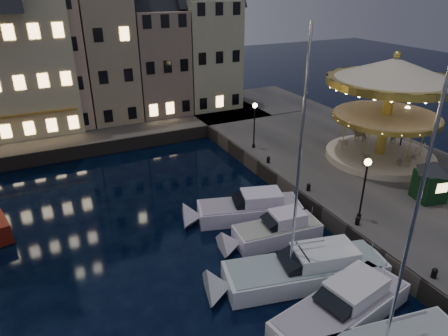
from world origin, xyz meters
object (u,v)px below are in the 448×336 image
motorboat_d (271,233)px  carousel (391,91)px  streetlamp_c (254,119)px  streetlamp_b (365,180)px  streetlamp_d (405,122)px  motorboat_e (243,210)px  bollard_a (434,273)px  motorboat_b (336,313)px  bollard_c (309,187)px  bollard_b (358,220)px  bollard_d (268,159)px  motorboat_c (298,271)px  ticket_kiosk (433,174)px

motorboat_d → carousel: carousel is taller
streetlamp_c → streetlamp_b: bearing=-90.0°
streetlamp_d → carousel: bearing=-170.8°
motorboat_e → bollard_a: bearing=-65.7°
motorboat_b → carousel: size_ratio=0.86×
motorboat_e → carousel: (13.98, 1.41, 6.57)m
streetlamp_c → motorboat_b: bearing=-108.3°
streetlamp_c → bollard_c: 9.34m
streetlamp_d → motorboat_b: size_ratio=0.47×
bollard_b → streetlamp_c: bearing=87.5°
carousel → streetlamp_b: bearing=-142.0°
streetlamp_b → bollard_d: streetlamp_b is taller
motorboat_b → carousel: 19.86m
motorboat_d → bollard_b: bearing=-26.5°
motorboat_c → bollard_a: bearing=-36.7°
motorboat_e → streetlamp_b: bearing=-42.3°
streetlamp_d → ticket_kiosk: size_ratio=1.27×
motorboat_d → ticket_kiosk: size_ratio=2.02×
motorboat_d → ticket_kiosk: 11.89m
motorboat_d → motorboat_e: bearing=94.2°
motorboat_b → motorboat_c: (0.18, 3.31, 0.04)m
streetlamp_d → bollard_b: streetlamp_d is taller
motorboat_c → motorboat_e: size_ratio=1.63×
streetlamp_b → motorboat_d: bearing=160.7°
motorboat_c → ticket_kiosk: 12.46m
streetlamp_b → streetlamp_d: same height
motorboat_d → ticket_kiosk: ticket_kiosk is taller
carousel → ticket_kiosk: (-2.33, -6.72, -3.97)m
bollard_a → bollard_c: 10.50m
streetlamp_d → bollard_b: bearing=-147.8°
bollard_b → motorboat_c: motorboat_c is taller
streetlamp_d → motorboat_c: (-17.34, -8.95, -3.34)m
bollard_b → carousel: carousel is taller
motorboat_e → ticket_kiosk: size_ratio=2.49×
bollard_b → motorboat_e: bearing=131.8°
bollard_a → bollard_d: (0.00, 16.00, 0.00)m
bollard_b → ticket_kiosk: bearing=2.6°
bollard_c → motorboat_d: (-4.78, -2.62, -0.97)m
bollard_c → motorboat_b: size_ratio=0.06×
bollard_a → motorboat_e: motorboat_e is taller
bollard_b → bollard_a: bearing=-90.0°
bollard_a → motorboat_e: (-5.01, 11.11, -0.96)m
streetlamp_b → motorboat_b: (-6.22, -5.25, -3.37)m
bollard_d → carousel: carousel is taller
motorboat_e → streetlamp_d: bearing=6.4°
streetlamp_d → bollard_d: streetlamp_d is taller
motorboat_b → streetlamp_c: bearing=71.7°
bollard_a → motorboat_d: 9.27m
bollard_c → carousel: (8.97, 2.03, 5.61)m
carousel → motorboat_d: bearing=-161.3°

